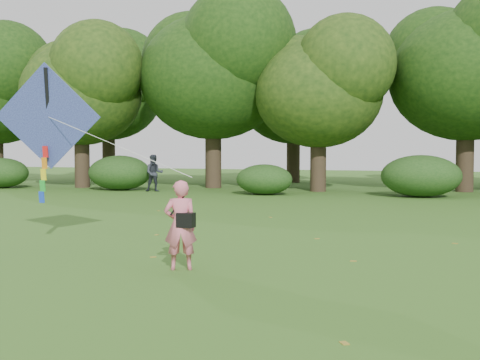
% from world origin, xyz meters
% --- Properties ---
extents(ground, '(100.00, 100.00, 0.00)m').
position_xyz_m(ground, '(0.00, 0.00, 0.00)').
color(ground, '#265114').
rests_on(ground, ground).
extents(man_kite_flyer, '(0.69, 0.58, 1.60)m').
position_xyz_m(man_kite_flyer, '(-0.71, -0.15, 0.80)').
color(man_kite_flyer, '#DD687C').
rests_on(man_kite_flyer, ground).
extents(bystander_left, '(1.12, 1.03, 1.85)m').
position_xyz_m(bystander_left, '(-9.78, 17.32, 0.93)').
color(bystander_left, '#2A2D38').
rests_on(bystander_left, ground).
extents(crossbody_bag, '(0.43, 0.20, 0.67)m').
position_xyz_m(crossbody_bag, '(-0.60, -0.18, 0.90)').
color(crossbody_bag, black).
rests_on(crossbody_bag, ground).
extents(flying_kite, '(5.47, 2.23, 3.15)m').
position_xyz_m(flying_kite, '(-4.75, 1.69, 2.83)').
color(flying_kite, '#263DA8').
rests_on(flying_kite, ground).
extents(tree_line, '(54.70, 15.30, 9.48)m').
position_xyz_m(tree_line, '(1.67, 22.88, 5.60)').
color(tree_line, '#3A2D1E').
rests_on(tree_line, ground).
extents(shrub_band, '(39.15, 3.22, 1.88)m').
position_xyz_m(shrub_band, '(-0.72, 17.60, 0.86)').
color(shrub_band, '#264919').
rests_on(shrub_band, ground).
extents(fallen_leaves, '(10.91, 12.38, 0.01)m').
position_xyz_m(fallen_leaves, '(0.03, 3.24, 0.01)').
color(fallen_leaves, olive).
rests_on(fallen_leaves, ground).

